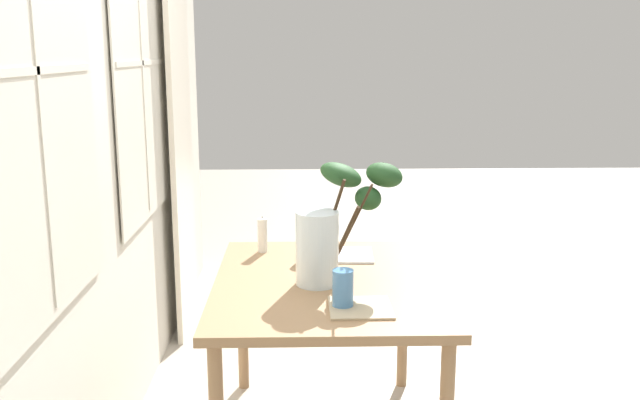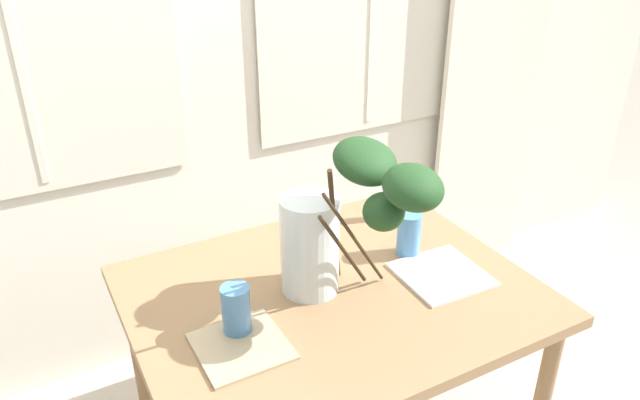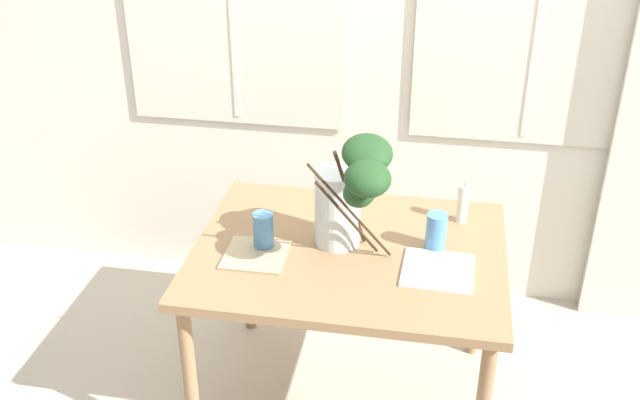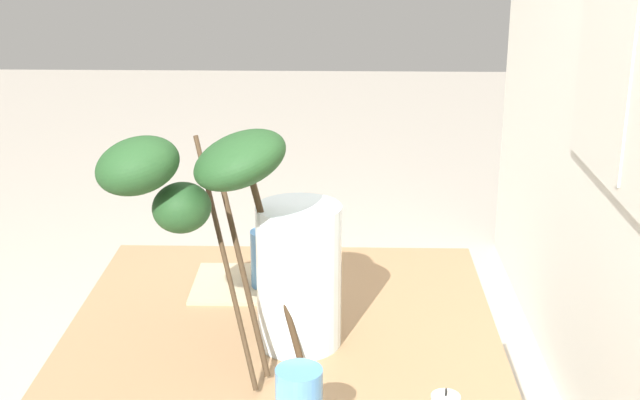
% 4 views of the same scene
% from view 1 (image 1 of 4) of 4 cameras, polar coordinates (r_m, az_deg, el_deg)
% --- Properties ---
extents(back_wall_with_windows, '(4.88, 0.14, 2.86)m').
position_cam_1_polar(back_wall_with_windows, '(2.80, -18.79, 7.40)').
color(back_wall_with_windows, silver).
rests_on(back_wall_with_windows, ground).
extents(curtain_sheer_side, '(0.58, 0.03, 2.35)m').
position_cam_1_polar(curtain_sheer_side, '(4.08, -11.40, 5.39)').
color(curtain_sheer_side, silver).
rests_on(curtain_sheer_side, ground).
extents(dining_table, '(1.15, 0.91, 0.73)m').
position_cam_1_polar(dining_table, '(2.85, 0.57, -8.04)').
color(dining_table, '#93704C').
rests_on(dining_table, ground).
extents(vase_with_branches, '(0.32, 0.47, 0.50)m').
position_cam_1_polar(vase_with_branches, '(2.75, 1.13, -2.17)').
color(vase_with_branches, silver).
rests_on(vase_with_branches, dining_table).
extents(drinking_glass_blue_left, '(0.08, 0.08, 0.14)m').
position_cam_1_polar(drinking_glass_blue_left, '(2.51, 1.90, -7.33)').
color(drinking_glass_blue_left, '#4C84BC').
rests_on(drinking_glass_blue_left, dining_table).
extents(drinking_glass_blue_right, '(0.08, 0.08, 0.14)m').
position_cam_1_polar(drinking_glass_blue_right, '(3.10, -0.70, -3.46)').
color(drinking_glass_blue_right, '#4C84BC').
rests_on(drinking_glass_blue_right, dining_table).
extents(plate_square_left, '(0.23, 0.23, 0.01)m').
position_cam_1_polar(plate_square_left, '(2.52, 3.34, -8.85)').
color(plate_square_left, tan).
rests_on(plate_square_left, dining_table).
extents(plate_square_right, '(0.26, 0.26, 0.01)m').
position_cam_1_polar(plate_square_right, '(3.14, 2.09, -4.54)').
color(plate_square_right, white).
rests_on(plate_square_right, dining_table).
extents(pillar_candle, '(0.04, 0.04, 0.17)m').
position_cam_1_polar(pillar_candle, '(3.19, -4.76, -2.93)').
color(pillar_candle, silver).
rests_on(pillar_candle, dining_table).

